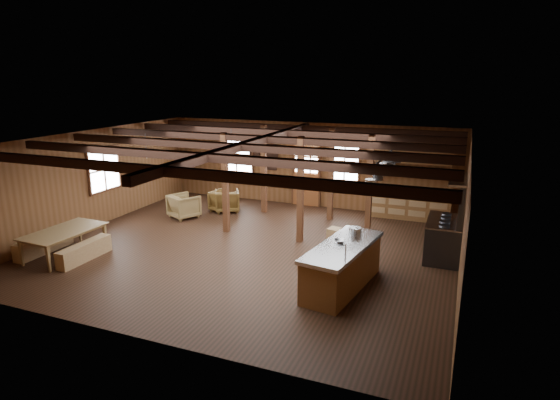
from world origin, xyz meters
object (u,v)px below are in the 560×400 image
at_px(armchair_b, 224,201).
at_px(dining_table, 66,244).
at_px(armchair_c, 184,206).
at_px(kitchen_island, 342,266).
at_px(armchair_a, 227,201).
at_px(commercial_range, 446,233).

bearing_deg(armchair_b, dining_table, 80.94).
bearing_deg(armchair_b, armchair_c, 63.39).
bearing_deg(dining_table, kitchen_island, -80.81).
xyz_separation_m(armchair_a, armchair_b, (-0.11, -0.01, -0.01)).
bearing_deg(commercial_range, kitchen_island, -126.90).
distance_m(armchair_b, armchair_c, 1.36).
height_order(commercial_range, armchair_a, commercial_range).
height_order(commercial_range, armchair_b, commercial_range).
distance_m(kitchen_island, armchair_b, 6.48).
bearing_deg(armchair_c, commercial_range, -157.26).
height_order(kitchen_island, armchair_c, kitchen_island).
bearing_deg(armchair_c, kitchen_island, 178.81).
height_order(kitchen_island, armchair_b, kitchen_island).
distance_m(kitchen_island, dining_table, 6.69).
bearing_deg(dining_table, armchair_a, -17.35).
distance_m(kitchen_island, armchair_c, 6.54).
bearing_deg(commercial_range, armchair_a, 166.76).
bearing_deg(armchair_a, armchair_c, 20.56).
distance_m(kitchen_island, commercial_range, 3.17).
height_order(kitchen_island, commercial_range, commercial_range).
xyz_separation_m(dining_table, armchair_a, (1.76, 4.94, 0.02)).
bearing_deg(kitchen_island, armchair_a, 148.51).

